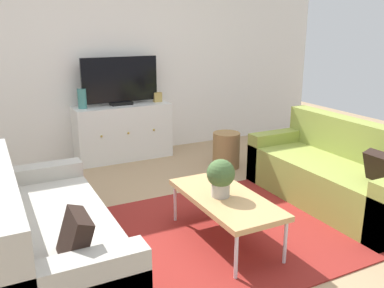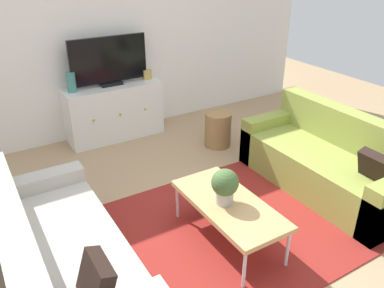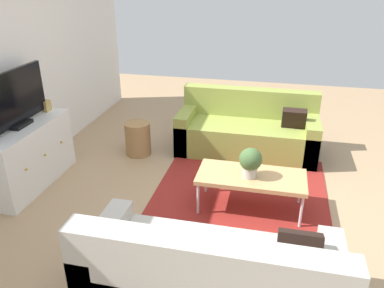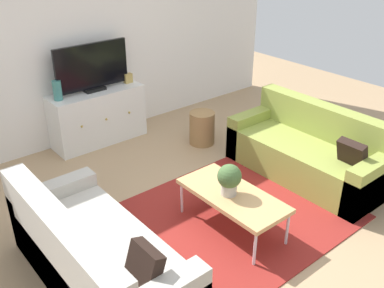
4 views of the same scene
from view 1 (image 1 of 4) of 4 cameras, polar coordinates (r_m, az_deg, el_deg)
ground_plane at (r=3.80m, az=2.47°, el=-11.29°), size 10.00×10.00×0.00m
wall_back at (r=5.74m, az=-10.25°, el=11.94°), size 6.40×0.12×2.70m
area_rug at (r=3.68m, az=3.64°, el=-12.15°), size 2.50×1.90×0.01m
couch_left_side at (r=3.19m, az=-20.04°, el=-12.33°), size 0.80×1.84×0.82m
couch_right_side at (r=4.44m, az=19.55°, el=-4.11°), size 0.80×1.84×0.82m
coffee_table at (r=3.42m, az=4.60°, el=-7.61°), size 0.51×1.10×0.40m
potted_plant at (r=3.34m, az=3.98°, el=-4.43°), size 0.23×0.23×0.31m
tv_console at (r=5.61m, az=-9.47°, el=1.66°), size 1.26×0.47×0.73m
flat_screen_tv at (r=5.50m, az=-9.86°, el=8.52°), size 1.00×0.16×0.62m
glass_vase at (r=5.39m, az=-14.88°, el=6.05°), size 0.11×0.11×0.25m
mantel_clock at (r=5.69m, az=-4.77°, el=6.45°), size 0.11×0.07×0.13m
wicker_basket at (r=5.24m, az=4.72°, el=-0.82°), size 0.34×0.34×0.45m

